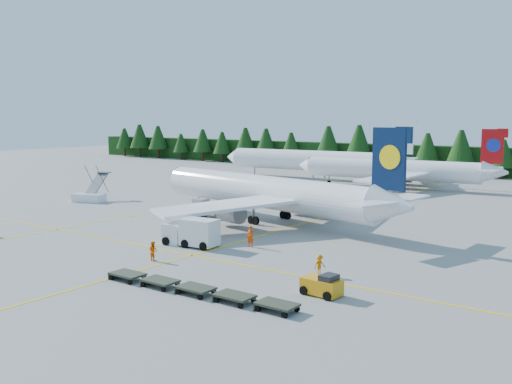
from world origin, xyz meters
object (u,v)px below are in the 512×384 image
Objects in this scene: airliner_navy at (258,191)px; service_truck at (191,232)px; airliner_red at (387,170)px; baggage_tug at (322,285)px; airstairs at (90,195)px.

airliner_navy is 6.71× the size of service_truck.
service_truck is (3.23, -15.37, -2.07)m from airliner_navy.
airliner_navy is at bearing 95.24° from service_truck.
airliner_red reaches higher than baggage_tug.
baggage_tug is at bearing -76.29° from airliner_red.
service_truck is (3.46, -54.07, -1.80)m from airliner_red.
airstairs is at bearing -130.13° from airliner_red.
airstairs is 52.90m from baggage_tug.
baggage_tug is at bearing -25.16° from service_truck.
service_truck is at bearing -40.79° from airstairs.
service_truck is at bearing 166.13° from baggage_tug.
baggage_tug is (21.25, -60.03, -2.40)m from airliner_red.
airliner_red is 54.21m from service_truck.
airstairs is at bearing 163.89° from baggage_tug.
airliner_navy reaches higher than airstairs.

